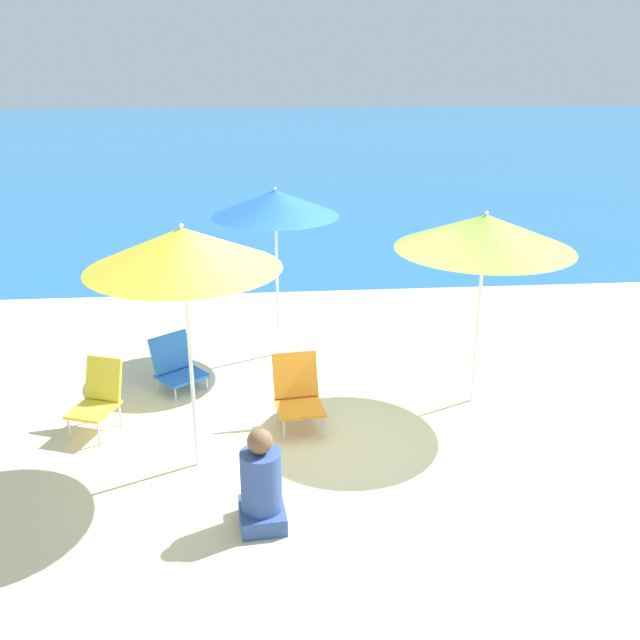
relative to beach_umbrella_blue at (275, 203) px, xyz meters
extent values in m
plane|color=beige|center=(0.47, -2.50, -2.03)|extent=(60.00, 60.00, 0.00)
cube|color=#23669E|center=(0.47, 22.58, -2.03)|extent=(60.00, 40.00, 0.01)
cylinder|color=white|center=(0.00, 0.00, -1.09)|extent=(0.04, 0.04, 1.87)
cone|color=blue|center=(0.00, 0.00, 0.00)|extent=(1.60, 1.60, 0.32)
sphere|color=white|center=(0.00, 0.00, 0.18)|extent=(0.04, 0.04, 0.04)
cylinder|color=white|center=(2.18, -1.56, -1.12)|extent=(0.04, 0.04, 1.82)
cone|color=#8ECC3D|center=(2.18, -1.56, -0.03)|extent=(1.93, 1.93, 0.37)
sphere|color=white|center=(2.18, -1.56, 0.18)|extent=(0.04, 0.04, 0.04)
cylinder|color=white|center=(-0.88, -2.66, -1.03)|extent=(0.04, 0.04, 2.00)
cone|color=yellow|center=(-0.88, -2.66, 0.16)|extent=(1.75, 1.75, 0.37)
sphere|color=white|center=(-0.88, -2.66, 0.37)|extent=(0.04, 0.04, 0.04)
cylinder|color=silver|center=(-1.24, -1.26, -1.95)|extent=(0.02, 0.02, 0.16)
cylinder|color=silver|center=(-0.89, -1.00, -1.95)|extent=(0.02, 0.02, 0.16)
cylinder|color=silver|center=(-1.46, -0.97, -1.95)|extent=(0.02, 0.02, 0.16)
cylinder|color=silver|center=(-1.12, -0.70, -1.95)|extent=(0.02, 0.02, 0.16)
cube|color=blue|center=(-1.18, -0.98, -1.85)|extent=(0.67, 0.66, 0.04)
cube|color=blue|center=(-1.31, -0.81, -1.61)|extent=(0.51, 0.44, 0.44)
cylinder|color=silver|center=(-0.02, -2.32, -1.90)|extent=(0.02, 0.02, 0.26)
cylinder|color=silver|center=(0.39, -2.27, -1.90)|extent=(0.02, 0.02, 0.26)
cylinder|color=silver|center=(-0.07, -1.88, -1.90)|extent=(0.02, 0.02, 0.26)
cylinder|color=silver|center=(0.34, -1.84, -1.90)|extent=(0.02, 0.02, 0.26)
cube|color=orange|center=(0.16, -2.08, -1.75)|extent=(0.54, 0.57, 0.04)
cube|color=orange|center=(0.13, -1.82, -1.49)|extent=(0.50, 0.25, 0.47)
cylinder|color=silver|center=(-2.24, -2.08, -1.90)|extent=(0.02, 0.02, 0.26)
cylinder|color=silver|center=(-1.92, -2.20, -1.90)|extent=(0.02, 0.02, 0.26)
cylinder|color=silver|center=(-2.09, -1.69, -1.90)|extent=(0.02, 0.02, 0.26)
cylinder|color=silver|center=(-1.77, -1.81, -1.90)|extent=(0.02, 0.02, 0.26)
cube|color=yellow|center=(-2.00, -1.95, -1.75)|extent=(0.55, 0.60, 0.04)
cube|color=yellow|center=(-1.92, -1.71, -1.50)|extent=(0.44, 0.30, 0.45)
cube|color=#334C8C|center=(-0.26, -3.65, -1.95)|extent=(0.42, 0.49, 0.16)
cylinder|color=#334C8C|center=(-0.26, -3.65, -1.60)|extent=(0.35, 0.35, 0.54)
sphere|color=brown|center=(-0.26, -3.65, -1.22)|extent=(0.22, 0.22, 0.22)
camera|label=1|loc=(-0.21, -8.78, 1.79)|focal=40.00mm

